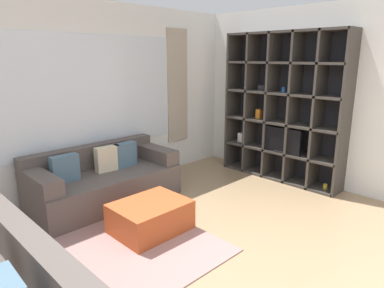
% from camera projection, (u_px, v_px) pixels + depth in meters
% --- Properties ---
extents(ground_plane, '(16.00, 16.00, 0.00)m').
position_uv_depth(ground_plane, '(276.00, 280.00, 3.07)').
color(ground_plane, '#9E7F5B').
extents(wall_back, '(6.33, 0.11, 2.70)m').
position_uv_depth(wall_back, '(93.00, 99.00, 4.85)').
color(wall_back, white).
rests_on(wall_back, ground_plane).
extents(wall_right, '(0.07, 4.25, 2.70)m').
position_uv_depth(wall_right, '(286.00, 94.00, 5.55)').
color(wall_right, white).
rests_on(wall_right, ground_plane).
extents(area_rug, '(2.21, 2.03, 0.01)m').
position_uv_depth(area_rug, '(97.00, 253.00, 3.48)').
color(area_rug, gray).
rests_on(area_rug, ground_plane).
extents(shelving_unit, '(0.39, 2.01, 2.32)m').
position_uv_depth(shelving_unit, '(283.00, 109.00, 5.41)').
color(shelving_unit, '#232328').
rests_on(shelving_unit, ground_plane).
extents(couch_main, '(1.95, 0.88, 0.77)m').
position_uv_depth(couch_main, '(104.00, 181.00, 4.65)').
color(couch_main, '#564C47').
rests_on(couch_main, ground_plane).
extents(ottoman, '(0.81, 0.64, 0.35)m').
position_uv_depth(ottoman, '(150.00, 217.00, 3.89)').
color(ottoman, '#B74C23').
rests_on(ottoman, ground_plane).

